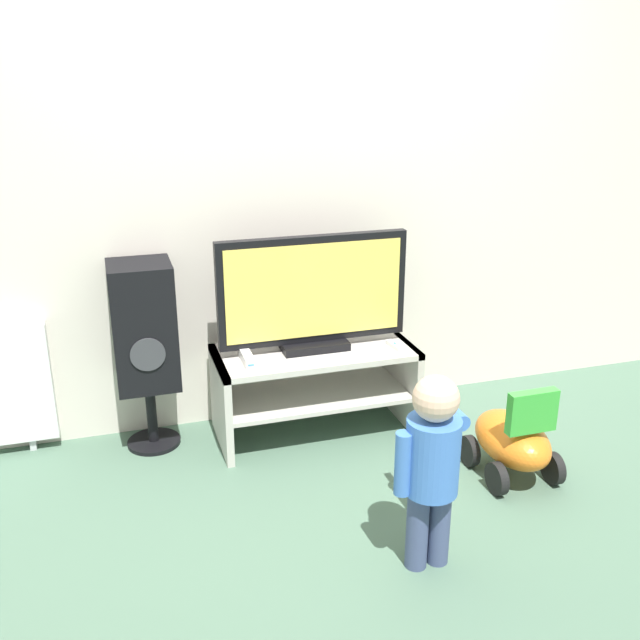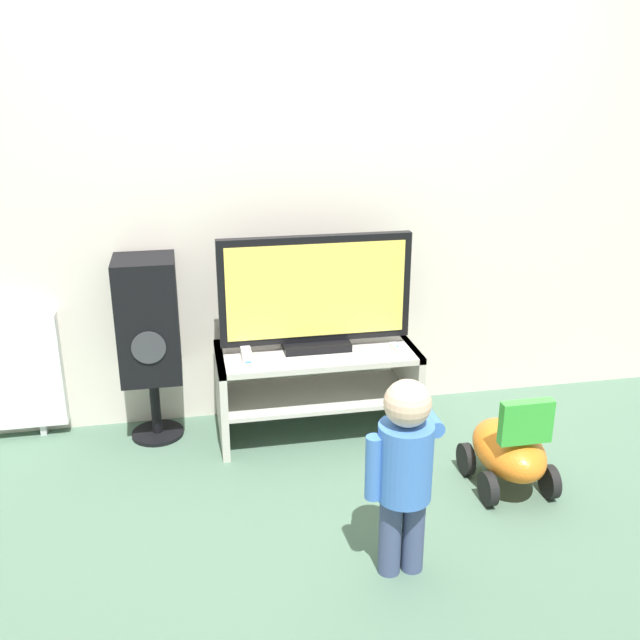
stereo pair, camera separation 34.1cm
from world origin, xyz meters
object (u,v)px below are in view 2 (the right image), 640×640
Objects in this scene: speaker_tower at (148,323)px; ride_on_toy at (509,450)px; child at (405,461)px; television at (316,294)px; game_console at (246,355)px; remote_primary at (397,348)px.

ride_on_toy is at bearing -26.69° from speaker_tower.
speaker_tower reaches higher than child.
television is 1.16m from ride_on_toy.
game_console is (-0.36, -0.08, -0.26)m from television.
remote_primary is 0.14× the size of speaker_tower.
child is 1.63× the size of ride_on_toy.
speaker_tower is at bearing 153.31° from ride_on_toy.
remote_primary is at bearing -16.83° from television.
game_console reaches higher than remote_primary.
remote_primary is at bearing 121.78° from ride_on_toy.
speaker_tower is at bearing 170.11° from remote_primary.
child reaches higher than remote_primary.
game_console is 0.20× the size of speaker_tower.
ride_on_toy is at bearing -29.00° from game_console.
speaker_tower reaches higher than ride_on_toy.
game_console is 0.51m from speaker_tower.
remote_primary is 0.73m from ride_on_toy.
television reaches higher than ride_on_toy.
child is at bearing -53.23° from speaker_tower.
remote_primary is at bearing -9.89° from speaker_tower.
child is at bearing -105.56° from remote_primary.
ride_on_toy is (0.64, 0.45, -0.28)m from child.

